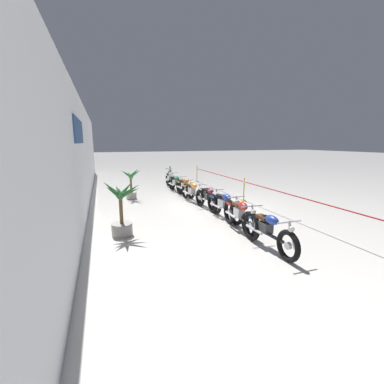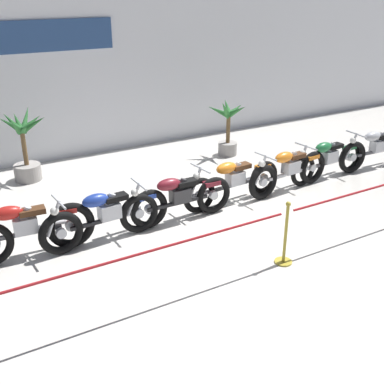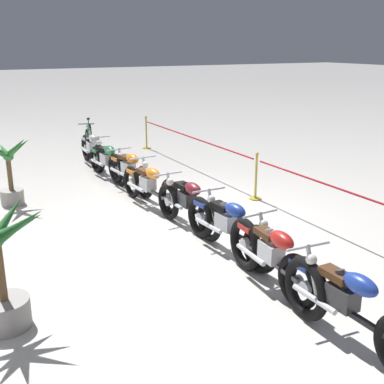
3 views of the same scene
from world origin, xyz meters
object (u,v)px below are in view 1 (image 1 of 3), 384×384
at_px(potted_palm_right_of_row, 131,185).
at_px(bicycle, 170,175).
at_px(stanchion_far_left, 266,191).
at_px(stanchion_mid_right, 197,176).
at_px(motorcycle_maroon_3, 208,198).
at_px(motorcycle_silver_7, 170,179).
at_px(potted_palm_left_of_row, 121,211).
at_px(motorcycle_orange_5, 185,187).
at_px(motorcycle_blue_0, 267,230).
at_px(motorcycle_blue_2, 224,205).
at_px(motorcycle_orange_4, 192,192).
at_px(stanchion_mid_left, 244,193).
at_px(motorcycle_red_1, 240,216).
at_px(motorcycle_green_6, 176,183).

bearing_deg(potted_palm_right_of_row, bicycle, -32.94).
distance_m(stanchion_far_left, stanchion_mid_right, 7.74).
relative_size(motorcycle_maroon_3, motorcycle_silver_7, 1.02).
relative_size(potted_palm_left_of_row, stanchion_mid_right, 1.54).
height_order(motorcycle_orange_5, stanchion_far_left, stanchion_far_left).
bearing_deg(bicycle, motorcycle_blue_0, 177.55).
xyz_separation_m(motorcycle_silver_7, stanchion_far_left, (-6.28, -2.24, 0.28)).
relative_size(motorcycle_blue_0, stanchion_far_left, 0.19).
xyz_separation_m(potted_palm_right_of_row, stanchion_mid_right, (3.96, -4.75, -0.31)).
bearing_deg(motorcycle_blue_2, motorcycle_silver_7, 1.48).
xyz_separation_m(motorcycle_blue_2, motorcycle_orange_4, (2.71, 0.21, -0.00)).
bearing_deg(motorcycle_blue_0, potted_palm_left_of_row, 57.70).
xyz_separation_m(stanchion_far_left, stanchion_mid_left, (1.65, 0.00, -0.40)).
bearing_deg(motorcycle_orange_4, motorcycle_blue_2, -175.54).
xyz_separation_m(motorcycle_silver_7, bicycle, (2.23, -0.55, -0.08)).
height_order(motorcycle_red_1, motorcycle_orange_4, motorcycle_red_1).
xyz_separation_m(motorcycle_orange_5, motorcycle_green_6, (1.21, 0.12, 0.00)).
bearing_deg(motorcycle_silver_7, motorcycle_blue_0, -179.67).
distance_m(motorcycle_red_1, motorcycle_green_6, 6.62).
relative_size(motorcycle_blue_0, bicycle, 1.42).
xyz_separation_m(motorcycle_blue_0, stanchion_far_left, (3.15, -2.19, 0.29)).
bearing_deg(motorcycle_green_6, motorcycle_blue_0, -179.12).
distance_m(motorcycle_green_6, stanchion_mid_right, 3.74).
bearing_deg(potted_palm_left_of_row, motorcycle_blue_0, -122.30).
bearing_deg(motorcycle_blue_0, stanchion_mid_left, -24.48).
bearing_deg(stanchion_mid_right, motorcycle_orange_5, 152.24).
distance_m(motorcycle_blue_0, bicycle, 11.67).
xyz_separation_m(motorcycle_orange_4, stanchion_far_left, (-2.23, -2.28, 0.29)).
relative_size(motorcycle_maroon_3, motorcycle_orange_5, 1.04).
height_order(motorcycle_silver_7, stanchion_far_left, stanchion_far_left).
height_order(motorcycle_blue_0, motorcycle_maroon_3, motorcycle_blue_0).
bearing_deg(potted_palm_left_of_row, stanchion_mid_right, -32.36).
xyz_separation_m(motorcycle_blue_2, potted_palm_right_of_row, (4.26, 2.69, 0.21)).
bearing_deg(motorcycle_green_6, motorcycle_orange_5, -174.27).
relative_size(motorcycle_orange_4, motorcycle_green_6, 1.06).
relative_size(motorcycle_orange_5, potted_palm_left_of_row, 1.34).
xyz_separation_m(motorcycle_orange_4, motorcycle_green_6, (2.56, 0.03, -0.00)).
distance_m(motorcycle_silver_7, stanchion_mid_right, 2.67).
relative_size(motorcycle_blue_0, motorcycle_orange_4, 1.00).
xyz_separation_m(potted_palm_right_of_row, stanchion_far_left, (-3.77, -4.75, 0.08)).
xyz_separation_m(motorcycle_orange_5, stanchion_mid_right, (4.15, -2.19, -0.10)).
relative_size(motorcycle_orange_5, motorcycle_green_6, 0.99).
relative_size(motorcycle_orange_4, motorcycle_orange_5, 1.07).
bearing_deg(potted_palm_left_of_row, motorcycle_maroon_3, -61.33).
xyz_separation_m(motorcycle_blue_2, motorcycle_maroon_3, (1.36, 0.01, -0.00)).
bearing_deg(stanchion_mid_right, motorcycle_orange_4, 157.52).
bearing_deg(motorcycle_blue_2, motorcycle_orange_4, 4.46).
relative_size(motorcycle_blue_2, motorcycle_green_6, 1.06).
height_order(motorcycle_red_1, stanchion_mid_left, stanchion_mid_left).
height_order(motorcycle_green_6, motorcycle_silver_7, motorcycle_silver_7).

